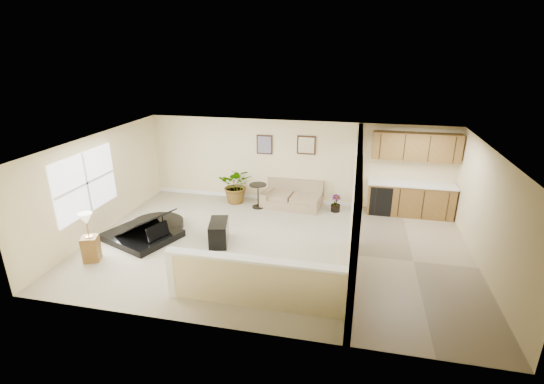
% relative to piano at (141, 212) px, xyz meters
% --- Properties ---
extents(floor, '(9.00, 9.00, 0.00)m').
position_rel_piano_xyz_m(floor, '(3.37, 0.11, -0.64)').
color(floor, tan).
rests_on(floor, ground).
extents(back_wall, '(9.00, 0.04, 2.50)m').
position_rel_piano_xyz_m(back_wall, '(3.37, 3.11, 0.61)').
color(back_wall, beige).
rests_on(back_wall, floor).
extents(front_wall, '(9.00, 0.04, 2.50)m').
position_rel_piano_xyz_m(front_wall, '(3.37, -2.89, 0.61)').
color(front_wall, beige).
rests_on(front_wall, floor).
extents(left_wall, '(0.04, 6.00, 2.50)m').
position_rel_piano_xyz_m(left_wall, '(-1.13, 0.11, 0.61)').
color(left_wall, beige).
rests_on(left_wall, floor).
extents(right_wall, '(0.04, 6.00, 2.50)m').
position_rel_piano_xyz_m(right_wall, '(7.87, 0.11, 0.61)').
color(right_wall, beige).
rests_on(right_wall, floor).
extents(ceiling, '(9.00, 6.00, 0.04)m').
position_rel_piano_xyz_m(ceiling, '(3.37, 0.11, 1.86)').
color(ceiling, silver).
rests_on(ceiling, back_wall).
extents(kitchen_vinyl, '(2.70, 6.00, 0.01)m').
position_rel_piano_xyz_m(kitchen_vinyl, '(6.52, 0.11, -0.64)').
color(kitchen_vinyl, tan).
rests_on(kitchen_vinyl, floor).
extents(interior_partition, '(0.18, 5.99, 2.50)m').
position_rel_piano_xyz_m(interior_partition, '(5.17, 0.36, 0.58)').
color(interior_partition, beige).
rests_on(interior_partition, floor).
extents(pony_half_wall, '(3.42, 0.22, 1.00)m').
position_rel_piano_xyz_m(pony_half_wall, '(3.44, -2.19, -0.12)').
color(pony_half_wall, beige).
rests_on(pony_half_wall, floor).
extents(left_window, '(0.05, 2.15, 1.45)m').
position_rel_piano_xyz_m(left_window, '(-1.12, -0.39, 0.81)').
color(left_window, white).
rests_on(left_window, left_wall).
extents(wall_art_left, '(0.48, 0.04, 0.58)m').
position_rel_piano_xyz_m(wall_art_left, '(2.42, 3.08, 1.11)').
color(wall_art_left, '#351D13').
rests_on(wall_art_left, back_wall).
extents(wall_mirror, '(0.55, 0.04, 0.55)m').
position_rel_piano_xyz_m(wall_mirror, '(3.67, 3.08, 1.16)').
color(wall_mirror, '#351D13').
rests_on(wall_mirror, back_wall).
extents(kitchen_cabinets, '(2.36, 0.65, 2.33)m').
position_rel_piano_xyz_m(kitchen_cabinets, '(6.56, 2.84, 0.23)').
color(kitchen_cabinets, olive).
rests_on(kitchen_cabinets, floor).
extents(piano, '(2.28, 2.25, 1.53)m').
position_rel_piano_xyz_m(piano, '(0.00, 0.00, 0.00)').
color(piano, black).
rests_on(piano, floor).
extents(piano_bench, '(0.61, 0.91, 0.56)m').
position_rel_piano_xyz_m(piano_bench, '(2.00, 0.03, -0.36)').
color(piano_bench, black).
rests_on(piano_bench, floor).
extents(loveseat, '(1.84, 1.18, 0.99)m').
position_rel_piano_xyz_m(loveseat, '(3.32, 2.80, -0.27)').
color(loveseat, tan).
rests_on(loveseat, floor).
extents(accent_table, '(0.50, 0.50, 0.73)m').
position_rel_piano_xyz_m(accent_table, '(2.37, 2.41, -0.17)').
color(accent_table, black).
rests_on(accent_table, floor).
extents(palm_plant, '(1.11, 0.99, 1.12)m').
position_rel_piano_xyz_m(palm_plant, '(1.64, 2.68, -0.09)').
color(palm_plant, black).
rests_on(palm_plant, floor).
extents(small_plant, '(0.37, 0.37, 0.51)m').
position_rel_piano_xyz_m(small_plant, '(4.63, 2.60, -0.42)').
color(small_plant, black).
rests_on(small_plant, floor).
extents(lamp_stand, '(0.43, 0.43, 1.13)m').
position_rel_piano_xyz_m(lamp_stand, '(-0.49, -1.36, -0.16)').
color(lamp_stand, olive).
rests_on(lamp_stand, floor).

